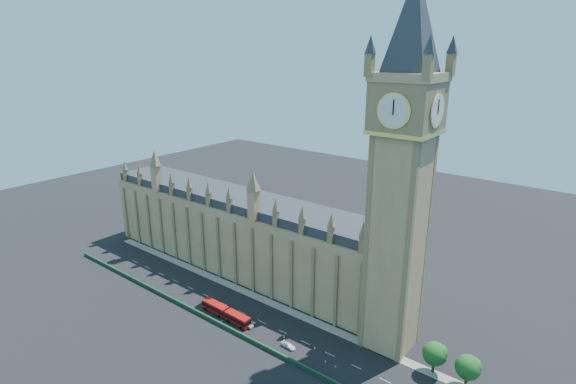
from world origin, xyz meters
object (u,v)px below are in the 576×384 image
Objects in this scene: car_silver at (246,324)px; car_white at (289,346)px; red_bus at (226,313)px; car_grey at (246,320)px.

car_white is at bearing -91.02° from car_silver.
red_bus reaches higher than car_white.
car_silver reaches higher than car_white.
red_bus reaches higher than car_grey.
red_bus is at bearing 110.00° from car_grey.
car_silver is at bearing 6.23° from red_bus.
red_bus is at bearing 94.38° from car_silver.
car_grey reaches higher than car_white.
red_bus is 4.37× the size of car_white.
red_bus is 6.73m from car_grey.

